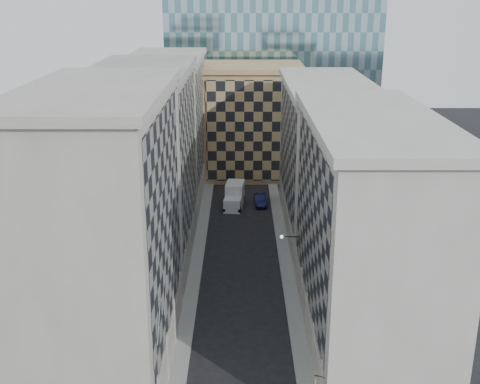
{
  "coord_description": "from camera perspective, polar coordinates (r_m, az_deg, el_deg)",
  "views": [
    {
      "loc": [
        -0.09,
        -33.62,
        30.37
      ],
      "look_at": [
        -0.12,
        15.53,
        13.93
      ],
      "focal_mm": 45.0,
      "sensor_mm": 36.0,
      "label": 1
    }
  ],
  "objects": [
    {
      "name": "bldg_left_b",
      "position": [
        70.12,
        -8.83,
        2.52
      ],
      "size": [
        10.8,
        22.8,
        22.7
      ],
      "color": "gray",
      "rests_on": "ground"
    },
    {
      "name": "shop_sign",
      "position": [
        45.56,
        7.3,
        -17.3
      ],
      "size": [
        0.72,
        0.63,
        0.74
      ],
      "rotation": [
        0.0,
        0.0,
        -0.4
      ],
      "color": "black",
      "rests_on": "ground"
    },
    {
      "name": "church_tower",
      "position": [
        115.67,
        0.08,
        16.81
      ],
      "size": [
        7.2,
        7.2,
        51.5
      ],
      "color": "#302925",
      "rests_on": "ground"
    },
    {
      "name": "bracket_lamp",
      "position": [
        62.64,
        4.13,
        -4.25
      ],
      "size": [
        1.98,
        0.36,
        0.36
      ],
      "color": "black",
      "rests_on": "ground"
    },
    {
      "name": "tan_block",
      "position": [
        103.67,
        1.2,
        6.85
      ],
      "size": [
        16.8,
        14.8,
        18.8
      ],
      "color": "#9C7D52",
      "rests_on": "ground"
    },
    {
      "name": "bldg_right_b",
      "position": [
        79.12,
        8.03,
        3.28
      ],
      "size": [
        10.8,
        28.8,
        19.7
      ],
      "color": "#A6A298",
      "rests_on": "ground"
    },
    {
      "name": "bldg_left_a",
      "position": [
        49.51,
        -12.59,
        -3.97
      ],
      "size": [
        10.8,
        22.8,
        23.7
      ],
      "color": "gray",
      "rests_on": "ground"
    },
    {
      "name": "flagpoles_left",
      "position": [
        45.87,
        -7.38,
        -10.86
      ],
      "size": [
        0.1,
        6.33,
        2.33
      ],
      "color": "gray",
      "rests_on": "ground"
    },
    {
      "name": "sidewalk_west",
      "position": [
        70.65,
        -4.19,
        -6.95
      ],
      "size": [
        1.5,
        100.0,
        0.15
      ],
      "primitive_type": "cube",
      "color": "gray",
      "rests_on": "ground"
    },
    {
      "name": "dark_car",
      "position": [
        89.84,
        1.94,
        -0.73
      ],
      "size": [
        1.86,
        4.88,
        1.59
      ],
      "primitive_type": "imported",
      "rotation": [
        0.0,
        0.0,
        0.04
      ],
      "color": "#10143C",
      "rests_on": "ground"
    },
    {
      "name": "bldg_right_a",
      "position": [
        53.72,
        11.84,
        -3.83
      ],
      "size": [
        10.8,
        26.8,
        20.7
      ],
      "color": "#A6A298",
      "rests_on": "ground"
    },
    {
      "name": "sidewalk_east",
      "position": [
        70.67,
        4.4,
        -6.95
      ],
      "size": [
        1.5,
        100.0,
        0.15
      ],
      "primitive_type": "cube",
      "color": "gray",
      "rests_on": "ground"
    },
    {
      "name": "box_truck",
      "position": [
        88.97,
        -0.53,
        -0.45
      ],
      "size": [
        3.21,
        6.46,
        3.41
      ],
      "rotation": [
        0.0,
        0.0,
        -0.11
      ],
      "color": "silver",
      "rests_on": "ground"
    },
    {
      "name": "bldg_left_c",
      "position": [
        91.39,
        -6.78,
        6.02
      ],
      "size": [
        10.8,
        22.8,
        21.7
      ],
      "color": "gray",
      "rests_on": "ground"
    }
  ]
}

